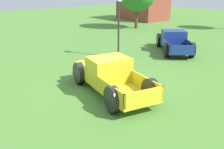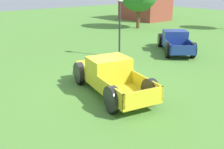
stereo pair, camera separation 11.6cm
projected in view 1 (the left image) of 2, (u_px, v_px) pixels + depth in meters
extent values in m
plane|color=#548C38|center=(106.00, 88.00, 12.75)|extent=(80.00, 80.00, 0.00)
cube|color=yellow|center=(95.00, 68.00, 13.34)|extent=(1.86, 1.88, 0.57)
cube|color=silver|center=(89.00, 64.00, 14.02)|extent=(0.36, 1.41, 0.48)
sphere|color=silver|center=(78.00, 66.00, 13.71)|extent=(0.21, 0.21, 0.21)
sphere|color=silver|center=(100.00, 62.00, 14.27)|extent=(0.21, 0.21, 0.21)
cube|color=yellow|center=(109.00, 70.00, 12.02)|extent=(1.69, 1.99, 1.20)
cube|color=#8C9EA8|center=(103.00, 61.00, 12.47)|extent=(0.36, 1.48, 0.53)
cube|color=yellow|center=(129.00, 96.00, 10.71)|extent=(2.51, 2.17, 0.10)
cube|color=yellow|center=(111.00, 91.00, 10.24)|extent=(2.16, 0.54, 0.57)
cube|color=yellow|center=(146.00, 84.00, 10.97)|extent=(2.16, 0.54, 0.57)
cube|color=yellow|center=(144.00, 97.00, 9.72)|extent=(0.45, 1.72, 0.57)
cylinder|color=black|center=(79.00, 77.00, 13.05)|extent=(0.82, 0.39, 0.79)
cylinder|color=#B7B7BC|center=(79.00, 77.00, 13.05)|extent=(0.36, 0.31, 0.32)
cylinder|color=black|center=(79.00, 73.00, 12.99)|extent=(1.04, 0.50, 1.00)
cylinder|color=black|center=(111.00, 71.00, 13.82)|extent=(0.82, 0.39, 0.79)
cylinder|color=#B7B7BC|center=(111.00, 71.00, 13.83)|extent=(0.36, 0.31, 0.32)
cylinder|color=black|center=(111.00, 68.00, 13.76)|extent=(1.04, 0.50, 1.00)
cylinder|color=black|center=(113.00, 104.00, 10.12)|extent=(0.82, 0.39, 0.79)
cylinder|color=#B7B7BC|center=(112.00, 104.00, 10.12)|extent=(0.36, 0.31, 0.32)
cylinder|color=black|center=(113.00, 99.00, 10.06)|extent=(1.04, 0.50, 1.00)
cylinder|color=black|center=(151.00, 95.00, 10.89)|extent=(0.82, 0.39, 0.79)
cylinder|color=#B7B7BC|center=(151.00, 95.00, 10.90)|extent=(0.36, 0.31, 0.32)
cylinder|color=black|center=(151.00, 91.00, 10.83)|extent=(1.04, 0.50, 1.00)
cube|color=silver|center=(89.00, 70.00, 14.16)|extent=(0.50, 1.88, 0.13)
cube|color=navy|center=(169.00, 38.00, 20.74)|extent=(2.09, 2.09, 0.54)
cube|color=silver|center=(168.00, 37.00, 21.46)|extent=(0.91, 1.07, 0.45)
sphere|color=silver|center=(160.00, 36.00, 21.43)|extent=(0.20, 0.20, 0.20)
sphere|color=silver|center=(175.00, 36.00, 21.43)|extent=(0.20, 0.20, 0.20)
cube|color=navy|center=(174.00, 38.00, 19.35)|extent=(2.04, 2.08, 1.13)
cube|color=#8C9EA8|center=(172.00, 33.00, 19.83)|extent=(0.94, 1.11, 0.50)
cube|color=navy|center=(178.00, 51.00, 17.93)|extent=(2.64, 2.59, 0.10)
cube|color=navy|center=(167.00, 46.00, 17.83)|extent=(1.63, 1.39, 0.54)
cube|color=navy|center=(190.00, 46.00, 17.83)|extent=(1.63, 1.39, 0.54)
cube|color=navy|center=(182.00, 49.00, 16.89)|extent=(1.12, 1.31, 0.54)
cylinder|color=black|center=(159.00, 42.00, 20.83)|extent=(0.71, 0.65, 0.75)
cylinder|color=#B7B7BC|center=(159.00, 42.00, 20.83)|extent=(0.38, 0.37, 0.30)
cylinder|color=black|center=(159.00, 39.00, 20.77)|extent=(0.90, 0.82, 0.94)
cylinder|color=black|center=(180.00, 42.00, 20.83)|extent=(0.71, 0.65, 0.75)
cylinder|color=#B7B7BC|center=(180.00, 42.00, 20.83)|extent=(0.38, 0.37, 0.30)
cylinder|color=black|center=(180.00, 39.00, 20.77)|extent=(0.90, 0.82, 0.94)
cylinder|color=black|center=(167.00, 52.00, 17.72)|extent=(0.71, 0.65, 0.75)
cylinder|color=#B7B7BC|center=(167.00, 52.00, 17.72)|extent=(0.38, 0.37, 0.30)
cylinder|color=black|center=(167.00, 49.00, 17.66)|extent=(0.90, 0.82, 0.94)
cylinder|color=black|center=(192.00, 52.00, 17.71)|extent=(0.71, 0.65, 0.75)
cylinder|color=#B7B7BC|center=(192.00, 52.00, 17.71)|extent=(0.38, 0.37, 0.30)
cylinder|color=black|center=(192.00, 49.00, 17.65)|extent=(0.90, 0.82, 0.94)
cube|color=silver|center=(167.00, 40.00, 21.60)|extent=(1.23, 1.44, 0.12)
cube|color=#2D2D33|center=(118.00, 55.00, 17.96)|extent=(0.36, 0.36, 0.25)
cylinder|color=#2D2D33|center=(119.00, 28.00, 17.37)|extent=(0.12, 0.12, 3.38)
cylinder|color=brown|center=(136.00, 18.00, 29.10)|extent=(0.36, 0.36, 2.29)
cube|color=brown|center=(143.00, 3.00, 35.79)|extent=(6.03, 4.30, 4.34)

